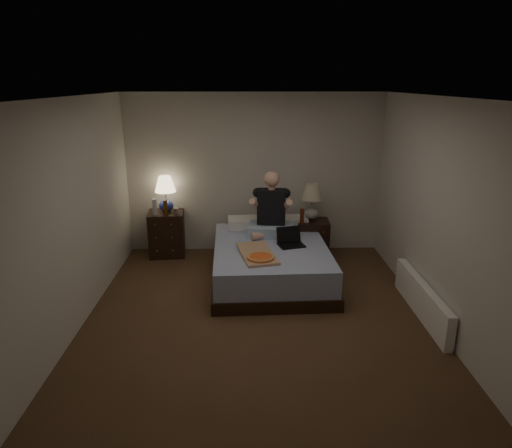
{
  "coord_description": "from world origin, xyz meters",
  "views": [
    {
      "loc": [
        -0.12,
        -4.83,
        2.65
      ],
      "look_at": [
        0.0,
        0.9,
        0.85
      ],
      "focal_mm": 32.0,
      "sensor_mm": 36.0,
      "label": 1
    }
  ],
  "objects_px": {
    "person": "(271,204)",
    "radiator": "(422,300)",
    "nightstand_right": "(313,240)",
    "lamp_left": "(166,194)",
    "beer_bottle_left": "(165,208)",
    "nightstand_left": "(167,233)",
    "soda_can": "(176,211)",
    "water_bottle": "(155,207)",
    "pizza_box": "(261,258)",
    "laptop": "(292,238)",
    "beer_bottle_right": "(302,216)",
    "lamp_right": "(312,202)",
    "bed": "(270,262)"
  },
  "relations": [
    {
      "from": "bed",
      "to": "water_bottle",
      "type": "relative_size",
      "value": 8.12
    },
    {
      "from": "lamp_right",
      "to": "person",
      "type": "height_order",
      "value": "person"
    },
    {
      "from": "nightstand_left",
      "to": "beer_bottle_right",
      "type": "xyz_separation_m",
      "value": [
        2.09,
        -0.37,
        0.38
      ]
    },
    {
      "from": "bed",
      "to": "radiator",
      "type": "height_order",
      "value": "bed"
    },
    {
      "from": "person",
      "to": "beer_bottle_right",
      "type": "bearing_deg",
      "value": 29.78
    },
    {
      "from": "nightstand_left",
      "to": "person",
      "type": "height_order",
      "value": "person"
    },
    {
      "from": "nightstand_left",
      "to": "water_bottle",
      "type": "distance_m",
      "value": 0.52
    },
    {
      "from": "nightstand_right",
      "to": "lamp_right",
      "type": "relative_size",
      "value": 1.1
    },
    {
      "from": "laptop",
      "to": "pizza_box",
      "type": "relative_size",
      "value": 0.45
    },
    {
      "from": "laptop",
      "to": "radiator",
      "type": "xyz_separation_m",
      "value": [
        1.45,
        -1.02,
        -0.43
      ]
    },
    {
      "from": "nightstand_left",
      "to": "pizza_box",
      "type": "distance_m",
      "value": 2.13
    },
    {
      "from": "water_bottle",
      "to": "pizza_box",
      "type": "distance_m",
      "value": 2.13
    },
    {
      "from": "lamp_right",
      "to": "water_bottle",
      "type": "distance_m",
      "value": 2.39
    },
    {
      "from": "beer_bottle_left",
      "to": "person",
      "type": "distance_m",
      "value": 1.65
    },
    {
      "from": "bed",
      "to": "radiator",
      "type": "distance_m",
      "value": 2.04
    },
    {
      "from": "water_bottle",
      "to": "pizza_box",
      "type": "xyz_separation_m",
      "value": [
        1.56,
        -1.42,
        -0.28
      ]
    },
    {
      "from": "person",
      "to": "laptop",
      "type": "height_order",
      "value": "person"
    },
    {
      "from": "laptop",
      "to": "bed",
      "type": "bearing_deg",
      "value": 152.52
    },
    {
      "from": "soda_can",
      "to": "beer_bottle_left",
      "type": "relative_size",
      "value": 0.43
    },
    {
      "from": "soda_can",
      "to": "lamp_right",
      "type": "bearing_deg",
      "value": -1.19
    },
    {
      "from": "lamp_right",
      "to": "person",
      "type": "xyz_separation_m",
      "value": [
        -0.64,
        -0.41,
        0.07
      ]
    },
    {
      "from": "nightstand_left",
      "to": "lamp_right",
      "type": "xyz_separation_m",
      "value": [
        2.25,
        -0.16,
        0.55
      ]
    },
    {
      "from": "lamp_left",
      "to": "beer_bottle_left",
      "type": "relative_size",
      "value": 2.43
    },
    {
      "from": "nightstand_right",
      "to": "water_bottle",
      "type": "relative_size",
      "value": 2.47
    },
    {
      "from": "beer_bottle_right",
      "to": "laptop",
      "type": "bearing_deg",
      "value": -108.01
    },
    {
      "from": "lamp_right",
      "to": "person",
      "type": "distance_m",
      "value": 0.76
    },
    {
      "from": "water_bottle",
      "to": "beer_bottle_left",
      "type": "relative_size",
      "value": 1.09
    },
    {
      "from": "beer_bottle_left",
      "to": "laptop",
      "type": "bearing_deg",
      "value": -25.72
    },
    {
      "from": "bed",
      "to": "radiator",
      "type": "xyz_separation_m",
      "value": [
        1.73,
        -1.08,
        -0.05
      ]
    },
    {
      "from": "radiator",
      "to": "laptop",
      "type": "bearing_deg",
      "value": 144.93
    },
    {
      "from": "water_bottle",
      "to": "beer_bottle_right",
      "type": "height_order",
      "value": "water_bottle"
    },
    {
      "from": "beer_bottle_left",
      "to": "laptop",
      "type": "relative_size",
      "value": 0.68
    },
    {
      "from": "soda_can",
      "to": "radiator",
      "type": "bearing_deg",
      "value": -31.67
    },
    {
      "from": "water_bottle",
      "to": "laptop",
      "type": "relative_size",
      "value": 0.74
    },
    {
      "from": "nightstand_left",
      "to": "beer_bottle_right",
      "type": "height_order",
      "value": "beer_bottle_right"
    },
    {
      "from": "nightstand_right",
      "to": "radiator",
      "type": "distance_m",
      "value": 2.1
    },
    {
      "from": "beer_bottle_right",
      "to": "soda_can",
      "type": "bearing_deg",
      "value": 172.53
    },
    {
      "from": "person",
      "to": "soda_can",
      "type": "bearing_deg",
      "value": 168.68
    },
    {
      "from": "nightstand_right",
      "to": "lamp_right",
      "type": "bearing_deg",
      "value": 113.63
    },
    {
      "from": "person",
      "to": "radiator",
      "type": "distance_m",
      "value": 2.38
    },
    {
      "from": "lamp_left",
      "to": "nightstand_right",
      "type": "bearing_deg",
      "value": -6.62
    },
    {
      "from": "lamp_left",
      "to": "lamp_right",
      "type": "height_order",
      "value": "lamp_left"
    },
    {
      "from": "person",
      "to": "radiator",
      "type": "height_order",
      "value": "person"
    },
    {
      "from": "laptop",
      "to": "pizza_box",
      "type": "height_order",
      "value": "laptop"
    },
    {
      "from": "lamp_left",
      "to": "person",
      "type": "relative_size",
      "value": 0.6
    },
    {
      "from": "beer_bottle_left",
      "to": "laptop",
      "type": "height_order",
      "value": "beer_bottle_left"
    },
    {
      "from": "laptop",
      "to": "nightstand_right",
      "type": "bearing_deg",
      "value": 47.73
    },
    {
      "from": "beer_bottle_left",
      "to": "beer_bottle_right",
      "type": "distance_m",
      "value": 2.07
    },
    {
      "from": "lamp_left",
      "to": "lamp_right",
      "type": "relative_size",
      "value": 1.0
    },
    {
      "from": "nightstand_left",
      "to": "lamp_left",
      "type": "height_order",
      "value": "lamp_left"
    }
  ]
}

